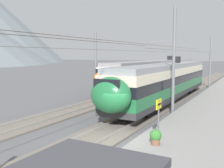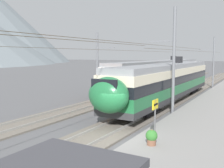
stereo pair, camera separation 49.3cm
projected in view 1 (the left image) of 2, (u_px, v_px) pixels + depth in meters
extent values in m
plane|color=#565659|center=(117.00, 142.00, 14.23)|extent=(400.00, 400.00, 0.00)
cube|color=gray|center=(197.00, 153.00, 12.19)|extent=(120.00, 6.51, 0.30)
cube|color=#6B6359|center=(97.00, 137.00, 14.82)|extent=(120.00, 3.00, 0.12)
cube|color=gray|center=(108.00, 137.00, 14.46)|extent=(120.00, 0.07, 0.16)
cube|color=gray|center=(87.00, 133.00, 15.15)|extent=(120.00, 0.07, 0.16)
cube|color=#6B6359|center=(25.00, 125.00, 17.53)|extent=(120.00, 3.00, 0.12)
cube|color=gray|center=(33.00, 124.00, 17.17)|extent=(120.00, 0.07, 0.16)
cube|color=gray|center=(18.00, 121.00, 17.86)|extent=(120.00, 0.07, 0.16)
cube|color=#2D2D30|center=(167.00, 93.00, 26.20)|extent=(22.11, 2.90, 0.45)
cube|color=#1E6638|center=(167.00, 86.00, 26.13)|extent=(22.11, 2.90, 0.85)
cube|color=black|center=(167.00, 79.00, 26.04)|extent=(22.11, 2.94, 0.75)
cube|color=beige|center=(167.00, 72.00, 25.96)|extent=(22.11, 2.90, 0.65)
cube|color=gray|center=(167.00, 66.00, 25.90)|extent=(21.81, 2.70, 0.45)
cube|color=black|center=(140.00, 110.00, 20.27)|extent=(2.80, 2.32, 0.42)
cube|color=black|center=(183.00, 89.00, 32.22)|extent=(2.80, 2.32, 0.42)
ellipsoid|color=#1E6638|center=(111.00, 95.00, 15.93)|extent=(1.80, 2.67, 2.25)
cube|color=black|center=(107.00, 89.00, 15.45)|extent=(0.16, 1.74, 1.19)
cube|color=black|center=(176.00, 60.00, 28.73)|extent=(0.90, 0.70, 0.70)
cube|color=#2D2D30|center=(160.00, 79.00, 42.06)|extent=(33.82, 2.96, 0.45)
cube|color=orange|center=(160.00, 75.00, 41.98)|extent=(33.82, 2.96, 0.85)
cube|color=black|center=(160.00, 70.00, 41.89)|extent=(33.82, 3.00, 0.75)
cube|color=silver|center=(161.00, 65.00, 41.82)|extent=(33.82, 2.96, 0.65)
cube|color=gray|center=(161.00, 62.00, 41.76)|extent=(33.52, 2.76, 0.45)
cube|color=black|center=(134.00, 89.00, 32.96)|extent=(2.80, 2.37, 0.42)
cube|color=black|center=(177.00, 77.00, 51.24)|extent=(2.80, 2.37, 0.42)
ellipsoid|color=orange|center=(106.00, 79.00, 26.69)|extent=(1.80, 2.72, 2.25)
cube|color=black|center=(103.00, 75.00, 26.20)|extent=(0.16, 1.77, 1.19)
cube|color=black|center=(170.00, 58.00, 46.12)|extent=(0.90, 0.70, 0.70)
cylinder|color=slate|center=(174.00, 61.00, 20.70)|extent=(0.24, 0.24, 8.42)
cube|color=slate|center=(162.00, 41.00, 20.99)|extent=(0.10, 2.25, 0.10)
cylinder|color=#473823|center=(151.00, 45.00, 21.49)|extent=(40.87, 0.02, 0.02)
cylinder|color=slate|center=(210.00, 63.00, 37.39)|extent=(0.24, 0.24, 7.27)
cube|color=slate|center=(204.00, 50.00, 37.65)|extent=(0.10, 2.25, 0.10)
cylinder|color=#473823|center=(197.00, 51.00, 38.15)|extent=(40.87, 0.02, 0.02)
cylinder|color=slate|center=(96.00, 65.00, 28.67)|extent=(0.24, 0.24, 7.16)
cube|color=slate|center=(104.00, 48.00, 27.98)|extent=(0.10, 2.34, 0.10)
cylinder|color=#473823|center=(112.00, 50.00, 27.52)|extent=(40.87, 0.02, 0.02)
cylinder|color=#59595B|center=(158.00, 120.00, 13.61)|extent=(0.08, 0.08, 2.13)
cube|color=yellow|center=(159.00, 104.00, 13.52)|extent=(0.70, 0.06, 0.50)
cube|color=black|center=(159.00, 104.00, 13.50)|extent=(0.52, 0.01, 0.10)
sphere|color=tan|center=(133.00, 162.00, 6.94)|extent=(0.22, 0.22, 0.22)
cylinder|color=brown|center=(156.00, 142.00, 12.89)|extent=(0.44, 0.44, 0.30)
sphere|color=#33752D|center=(156.00, 135.00, 12.86)|extent=(0.58, 0.58, 0.58)
sphere|color=red|center=(156.00, 133.00, 12.84)|extent=(0.32, 0.32, 0.32)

